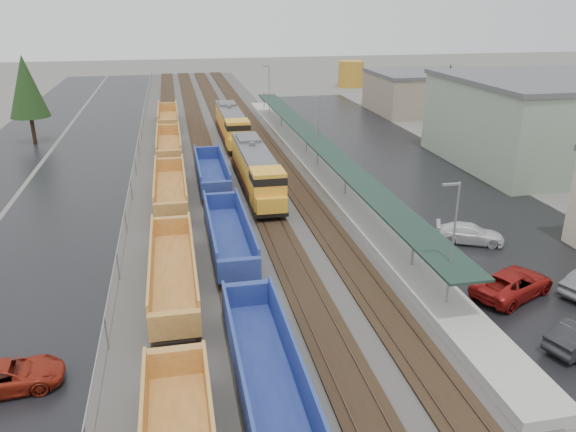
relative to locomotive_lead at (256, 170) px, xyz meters
name	(u,v)px	position (x,y,z in m)	size (l,w,h in m)	color
ballast_strip	(220,152)	(-2.00, 15.96, -2.19)	(20.00, 160.00, 0.08)	#302D2B
trackbed	(220,151)	(-2.00, 15.96, -2.07)	(14.60, 160.00, 0.22)	black
west_parking_lot	(91,159)	(-17.00, 15.96, -2.22)	(10.00, 160.00, 0.02)	black
east_commuter_lot	(400,166)	(17.00, 5.96, -2.22)	(16.00, 100.00, 0.02)	black
station_platform	(317,164)	(7.50, 5.97, -1.50)	(3.00, 80.00, 8.00)	#9E9B93
chainlink_fence	(138,146)	(-11.50, 14.40, -0.62)	(0.08, 160.04, 2.02)	gray
distant_hills	(302,49)	(42.79, 166.65, -2.23)	(301.00, 140.00, 25.20)	#51634D
tree_west_far	(26,86)	(-25.00, 25.96, 4.89)	(4.84, 4.84, 11.00)	#332316
tree_east	(448,93)	(26.00, 13.96, 4.24)	(4.40, 4.40, 10.00)	#332316
locomotive_lead	(256,170)	(0.00, 0.00, 0.00)	(2.78, 18.30, 4.14)	black
locomotive_trail	(232,125)	(0.00, 21.00, 0.00)	(2.78, 18.30, 4.14)	black
well_string_yellow	(172,224)	(-8.00, -9.58, -1.03)	(2.75, 98.99, 2.43)	#A6722E
well_string_blue	(265,369)	(-4.00, -28.93, -1.03)	(2.76, 78.04, 2.45)	navy
storage_tank	(351,74)	(30.34, 66.20, 0.44)	(5.34, 5.34, 5.34)	#B88224
parked_car_west_c	(8,377)	(-15.76, -26.36, -1.53)	(5.03, 2.32, 1.40)	maroon
parked_car_east_b	(513,284)	(12.43, -23.01, -1.42)	(5.87, 2.71, 1.63)	maroon
parked_car_east_c	(470,234)	(13.91, -14.97, -1.51)	(4.99, 2.03, 1.45)	silver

